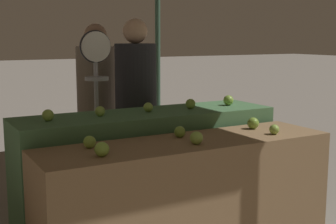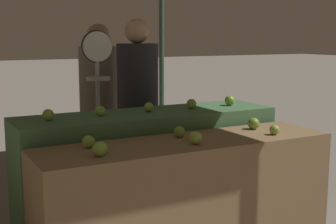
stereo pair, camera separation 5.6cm
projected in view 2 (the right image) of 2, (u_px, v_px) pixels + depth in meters
display_counter_front at (187, 204)px, 3.16m from camera, size 2.04×0.55×0.88m
display_counter_back at (149, 174)px, 3.67m from camera, size 2.04×0.55×0.98m
apple_front_0 at (100, 149)px, 2.68m from camera, size 0.09×0.09×0.09m
apple_front_1 at (195, 138)px, 2.98m from camera, size 0.08×0.08×0.08m
apple_front_2 at (274, 130)px, 3.28m from camera, size 0.07×0.07×0.07m
apple_front_3 at (89, 142)px, 2.89m from camera, size 0.08×0.08×0.08m
apple_front_4 at (179, 132)px, 3.18m from camera, size 0.08×0.08×0.08m
apple_front_5 at (254, 123)px, 3.47m from camera, size 0.09×0.09×0.09m
apple_back_0 at (48, 115)px, 3.22m from camera, size 0.08×0.08×0.08m
apple_back_1 at (100, 111)px, 3.41m from camera, size 0.07×0.07×0.07m
apple_back_2 at (149, 107)px, 3.60m from camera, size 0.07×0.07×0.07m
apple_back_3 at (191, 104)px, 3.75m from camera, size 0.08×0.08×0.08m
apple_back_4 at (230, 100)px, 3.94m from camera, size 0.09×0.09×0.09m
produce_scale at (98, 83)px, 3.96m from camera, size 0.27×0.20×1.61m
person_vendor_at_scale at (138, 98)px, 4.35m from camera, size 0.48×0.48×1.72m
person_customer_left at (99, 96)px, 4.70m from camera, size 0.40×0.40×1.69m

